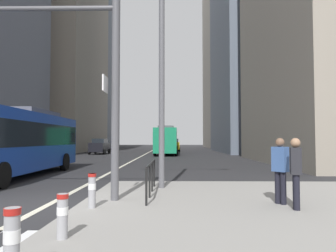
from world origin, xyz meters
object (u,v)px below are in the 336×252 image
object	(u,v)px
traffic_signal_gantry	(31,57)
bollard_right	(92,189)
street_lamp_post	(162,42)
bollard_front	(12,241)
car_oncoming_mid	(100,146)
bollard_left	(62,213)
car_receding_near	(173,145)
pedestrian_walking	(280,167)
city_bus_blue_oncoming	(16,139)
city_bus_red_receding	(167,139)
pedestrian_waiting	(296,170)

from	to	relation	value
traffic_signal_gantry	bollard_right	bearing A→B (deg)	-25.93
traffic_signal_gantry	street_lamp_post	size ratio (longest dim) A/B	0.88
bollard_front	car_oncoming_mid	bearing A→B (deg)	101.64
traffic_signal_gantry	bollard_left	size ratio (longest dim) A/B	9.37
bollard_front	bollard_left	distance (m)	1.63
car_receding_near	pedestrian_walking	bearing A→B (deg)	-85.97
city_bus_blue_oncoming	bollard_left	bearing A→B (deg)	-59.57
city_bus_blue_oncoming	bollard_right	xyz separation A→B (m)	(5.60, -7.34, -1.22)
car_receding_near	traffic_signal_gantry	size ratio (longest dim) A/B	0.58
traffic_signal_gantry	bollard_front	world-z (taller)	traffic_signal_gantry
city_bus_red_receding	traffic_signal_gantry	xyz separation A→B (m)	(-3.20, -30.25, 2.32)
pedestrian_waiting	street_lamp_post	bearing A→B (deg)	135.35
bollard_left	pedestrian_waiting	world-z (taller)	pedestrian_waiting
city_bus_blue_oncoming	traffic_signal_gantry	size ratio (longest dim) A/B	1.56
street_lamp_post	pedestrian_waiting	bearing A→B (deg)	-44.65
city_bus_red_receding	bollard_left	size ratio (longest dim) A/B	15.59
pedestrian_walking	car_oncoming_mid	bearing A→B (deg)	111.15
street_lamp_post	city_bus_blue_oncoming	bearing A→B (deg)	150.25
car_receding_near	bollard_left	size ratio (longest dim) A/B	5.43
traffic_signal_gantry	pedestrian_waiting	distance (m)	7.69
city_bus_blue_oncoming	traffic_signal_gantry	xyz separation A→B (m)	(3.57, -6.35, 2.32)
pedestrian_walking	city_bus_red_receding	bearing A→B (deg)	96.71
pedestrian_waiting	car_oncoming_mid	bearing A→B (deg)	111.01
city_bus_blue_oncoming	bollard_right	distance (m)	9.31
bollard_left	pedestrian_walking	bearing A→B (deg)	32.25
street_lamp_post	pedestrian_waiting	distance (m)	6.31
city_bus_red_receding	car_receding_near	distance (m)	9.51
city_bus_red_receding	traffic_signal_gantry	world-z (taller)	traffic_signal_gantry
car_oncoming_mid	pedestrian_waiting	xyz separation A→B (m)	(12.20, -31.77, 0.11)
bollard_front	bollard_left	world-z (taller)	bollard_front
traffic_signal_gantry	pedestrian_walking	bearing A→B (deg)	-3.67
pedestrian_waiting	pedestrian_walking	xyz separation A→B (m)	(-0.16, 0.63, 0.00)
car_receding_near	bollard_left	distance (m)	43.12
car_oncoming_mid	bollard_right	xyz separation A→B (m)	(7.26, -31.69, -0.37)
bollard_right	pedestrian_waiting	distance (m)	4.97
bollard_front	bollard_left	xyz separation A→B (m)	(0.02, 1.63, -0.06)
car_oncoming_mid	street_lamp_post	size ratio (longest dim) A/B	0.54
street_lamp_post	pedestrian_walking	size ratio (longest dim) A/B	4.67
city_bus_blue_oncoming	car_receding_near	size ratio (longest dim) A/B	2.69
car_receding_near	pedestrian_walking	xyz separation A→B (m)	(2.83, -40.13, 0.12)
bollard_left	pedestrian_walking	size ratio (longest dim) A/B	0.44
pedestrian_waiting	bollard_right	bearing A→B (deg)	178.99
city_bus_blue_oncoming	street_lamp_post	bearing A→B (deg)	-29.75
city_bus_blue_oncoming	city_bus_red_receding	xyz separation A→B (m)	(6.77, 23.90, 0.00)
car_oncoming_mid	traffic_signal_gantry	xyz separation A→B (m)	(5.23, -30.70, 3.17)
city_bus_blue_oncoming	car_receding_near	xyz separation A→B (m)	(7.56, 33.34, -0.85)
city_bus_red_receding	bollard_front	size ratio (longest dim) A/B	13.52
city_bus_blue_oncoming	pedestrian_walking	size ratio (longest dim) A/B	6.42
car_oncoming_mid	bollard_right	world-z (taller)	car_oncoming_mid
city_bus_red_receding	street_lamp_post	world-z (taller)	street_lamp_post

